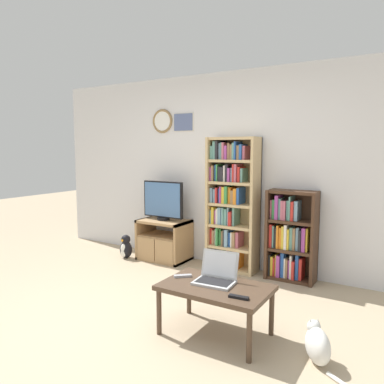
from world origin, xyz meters
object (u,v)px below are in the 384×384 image
(remote_far_from_laptop, at_px, (183,276))
(penguin_figurine, at_px, (126,248))
(television, at_px, (163,201))
(coffee_table, at_px, (215,291))
(tv_stand, at_px, (164,240))
(bookshelf_short, at_px, (290,237))
(remote_near_laptop, at_px, (239,297))
(cat, at_px, (317,344))
(bookshelf_tall, at_px, (231,204))
(laptop, at_px, (217,275))

(remote_far_from_laptop, distance_m, penguin_figurine, 2.25)
(television, distance_m, coffee_table, 2.33)
(tv_stand, height_order, coffee_table, tv_stand)
(bookshelf_short, relative_size, remote_near_laptop, 6.72)
(tv_stand, height_order, cat, tv_stand)
(bookshelf_tall, height_order, coffee_table, bookshelf_tall)
(coffee_table, xyz_separation_m, remote_far_from_laptop, (-0.35, 0.03, 0.06))
(bookshelf_tall, bearing_deg, bookshelf_short, 0.54)
(coffee_table, height_order, cat, coffee_table)
(remote_far_from_laptop, bearing_deg, coffee_table, 43.07)
(bookshelf_short, relative_size, coffee_table, 1.20)
(cat, xyz_separation_m, penguin_figurine, (-3.02, 1.30, 0.02))
(bookshelf_short, height_order, remote_near_laptop, bookshelf_short)
(cat, bearing_deg, remote_far_from_laptop, 143.23)
(television, relative_size, coffee_table, 0.70)
(bookshelf_tall, relative_size, penguin_figurine, 5.04)
(coffee_table, bearing_deg, television, 136.87)
(television, xyz_separation_m, remote_near_laptop, (1.95, -1.71, -0.41))
(coffee_table, relative_size, penguin_figurine, 2.66)
(television, xyz_separation_m, laptop, (1.64, -1.48, -0.35))
(television, height_order, cat, television)
(coffee_table, distance_m, remote_near_laptop, 0.33)
(television, height_order, penguin_figurine, television)
(bookshelf_tall, xyz_separation_m, laptop, (0.63, -1.60, -0.37))
(remote_near_laptop, distance_m, remote_far_from_laptop, 0.66)
(bookshelf_short, height_order, cat, bookshelf_short)
(bookshelf_tall, bearing_deg, remote_far_from_laptop, -79.23)
(remote_far_from_laptop, height_order, penguin_figurine, remote_far_from_laptop)
(coffee_table, height_order, penguin_figurine, coffee_table)
(tv_stand, xyz_separation_m, bookshelf_short, (1.78, 0.13, 0.23))
(bookshelf_tall, xyz_separation_m, remote_far_from_laptop, (0.31, -1.64, -0.42))
(tv_stand, bearing_deg, bookshelf_short, 4.30)
(remote_near_laptop, xyz_separation_m, penguin_figurine, (-2.45, 1.47, -0.29))
(remote_near_laptop, distance_m, penguin_figurine, 2.87)
(tv_stand, xyz_separation_m, cat, (2.50, -1.53, -0.15))
(bookshelf_short, distance_m, laptop, 1.61)
(penguin_figurine, bearing_deg, bookshelf_tall, 13.38)
(tv_stand, relative_size, bookshelf_short, 0.64)
(tv_stand, bearing_deg, cat, -31.40)
(cat, bearing_deg, remote_near_laptop, 160.60)
(coffee_table, xyz_separation_m, remote_near_laptop, (0.28, -0.15, 0.06))
(bookshelf_tall, xyz_separation_m, coffee_table, (0.66, -1.68, -0.48))
(tv_stand, distance_m, bookshelf_tall, 1.16)
(remote_far_from_laptop, relative_size, cat, 0.35)
(laptop, relative_size, remote_far_from_laptop, 2.41)
(coffee_table, xyz_separation_m, cat, (0.85, 0.02, -0.25))
(coffee_table, height_order, remote_near_laptop, remote_near_laptop)
(coffee_table, xyz_separation_m, penguin_figurine, (-2.17, 1.32, -0.23))
(television, height_order, remote_far_from_laptop, television)
(tv_stand, distance_m, bookshelf_short, 1.80)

